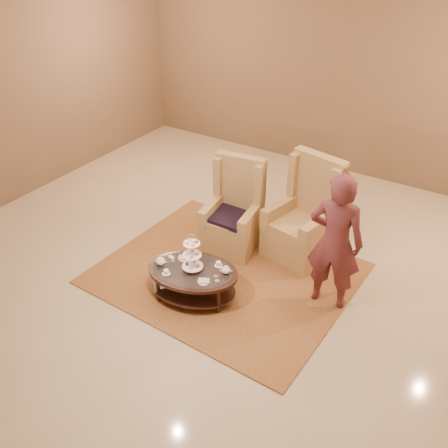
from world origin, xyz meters
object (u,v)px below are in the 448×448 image
Objects in this scene: armchair_left at (234,218)px; person at (335,242)px; armchair_right at (305,224)px; tea_table at (193,275)px.

person is (1.59, -0.44, 0.43)m from armchair_left.
armchair_right reaches higher than armchair_left.
person is at bearing -36.09° from armchair_right.
tea_table is at bearing -102.82° from armchair_right.
armchair_left is (-0.17, 1.24, 0.10)m from tea_table.
tea_table is at bearing -89.74° from armchair_left.
tea_table is 0.73× the size of person.
person is (0.69, -0.77, 0.39)m from armchair_right.
person is at bearing -23.27° from armchair_left.
armchair_left is 0.92× the size of armchair_right.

